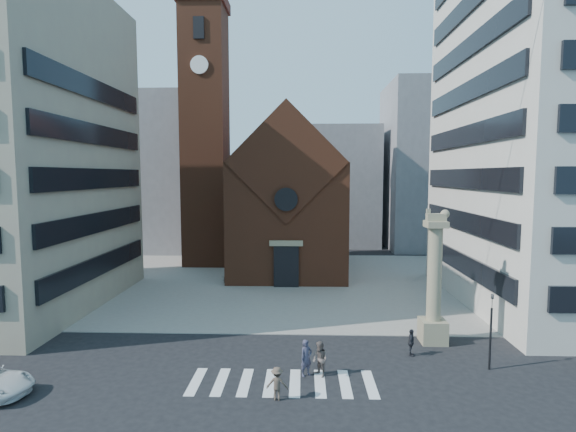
% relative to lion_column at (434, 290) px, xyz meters
% --- Properties ---
extents(ground, '(120.00, 120.00, 0.00)m').
position_rel_lion_column_xyz_m(ground, '(-10.01, -3.00, -3.46)').
color(ground, black).
rests_on(ground, ground).
extents(piazza, '(46.00, 30.00, 0.05)m').
position_rel_lion_column_xyz_m(piazza, '(-10.01, 16.00, -3.43)').
color(piazza, gray).
rests_on(piazza, ground).
extents(zebra_crossing, '(10.20, 3.20, 0.01)m').
position_rel_lion_column_xyz_m(zebra_crossing, '(-9.46, -6.00, -3.45)').
color(zebra_crossing, white).
rests_on(zebra_crossing, ground).
extents(church, '(12.00, 16.65, 18.00)m').
position_rel_lion_column_xyz_m(church, '(-10.01, 22.04, 4.53)').
color(church, brown).
rests_on(church, ground).
extents(campanile, '(5.50, 5.50, 31.20)m').
position_rel_lion_column_xyz_m(campanile, '(-20.01, 25.00, 12.28)').
color(campanile, brown).
rests_on(campanile, ground).
extents(bg_block_left, '(16.00, 14.00, 22.00)m').
position_rel_lion_column_xyz_m(bg_block_left, '(-30.01, 37.00, 7.54)').
color(bg_block_left, gray).
rests_on(bg_block_left, ground).
extents(bg_block_mid, '(14.00, 12.00, 18.00)m').
position_rel_lion_column_xyz_m(bg_block_mid, '(-4.01, 42.00, 5.54)').
color(bg_block_mid, gray).
rests_on(bg_block_mid, ground).
extents(bg_block_right, '(16.00, 14.00, 24.00)m').
position_rel_lion_column_xyz_m(bg_block_right, '(11.99, 39.00, 8.54)').
color(bg_block_right, gray).
rests_on(bg_block_right, ground).
extents(lion_column, '(1.63, 1.60, 8.68)m').
position_rel_lion_column_xyz_m(lion_column, '(0.00, 0.00, 0.00)').
color(lion_column, tan).
rests_on(lion_column, ground).
extents(traffic_light, '(0.13, 0.16, 4.30)m').
position_rel_lion_column_xyz_m(traffic_light, '(1.99, -4.00, -1.17)').
color(traffic_light, black).
rests_on(traffic_light, ground).
extents(pedestrian_0, '(0.86, 0.80, 1.97)m').
position_rel_lion_column_xyz_m(pedestrian_0, '(-8.22, -5.09, -2.47)').
color(pedestrian_0, '#353449').
rests_on(pedestrian_0, ground).
extents(pedestrian_1, '(1.14, 1.17, 1.90)m').
position_rel_lion_column_xyz_m(pedestrian_1, '(-7.48, -5.17, -2.51)').
color(pedestrian_1, '#5E514B').
rests_on(pedestrian_1, ground).
extents(pedestrian_2, '(0.64, 1.02, 1.62)m').
position_rel_lion_column_xyz_m(pedestrian_2, '(-1.92, -2.22, -2.65)').
color(pedestrian_2, '#222328').
rests_on(pedestrian_2, ground).
extents(pedestrian_3, '(1.07, 0.64, 1.61)m').
position_rel_lion_column_xyz_m(pedestrian_3, '(-9.64, -7.76, -2.65)').
color(pedestrian_3, brown).
rests_on(pedestrian_3, ground).
extents(scooter_0, '(0.90, 1.67, 0.83)m').
position_rel_lion_column_xyz_m(scooter_0, '(-16.12, 14.77, -2.99)').
color(scooter_0, black).
rests_on(scooter_0, piazza).
extents(scooter_1, '(0.78, 1.60, 0.92)m').
position_rel_lion_column_xyz_m(scooter_1, '(-14.38, 14.77, -2.94)').
color(scooter_1, black).
rests_on(scooter_1, piazza).
extents(scooter_2, '(0.90, 1.67, 0.83)m').
position_rel_lion_column_xyz_m(scooter_2, '(-12.64, 14.77, -2.99)').
color(scooter_2, black).
rests_on(scooter_2, piazza).
extents(scooter_3, '(0.78, 1.60, 0.92)m').
position_rel_lion_column_xyz_m(scooter_3, '(-10.90, 14.77, -2.94)').
color(scooter_3, black).
rests_on(scooter_3, piazza).
extents(scooter_4, '(0.90, 1.67, 0.83)m').
position_rel_lion_column_xyz_m(scooter_4, '(-9.17, 14.77, -2.99)').
color(scooter_4, black).
rests_on(scooter_4, piazza).
extents(scooter_5, '(0.78, 1.60, 0.92)m').
position_rel_lion_column_xyz_m(scooter_5, '(-7.43, 14.77, -2.94)').
color(scooter_5, black).
rests_on(scooter_5, piazza).
extents(scooter_6, '(0.90, 1.67, 0.83)m').
position_rel_lion_column_xyz_m(scooter_6, '(-5.69, 14.77, -2.99)').
color(scooter_6, black).
rests_on(scooter_6, piazza).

